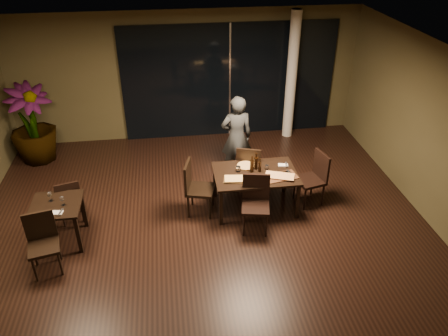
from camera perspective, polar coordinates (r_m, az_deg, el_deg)
ground at (r=7.57m, az=-2.38°, el=-9.21°), size 8.00×8.00×0.00m
wall_back at (r=10.39m, az=-4.92°, el=11.91°), size 8.00×0.10×3.00m
ceiling at (r=6.07m, az=-3.01°, el=13.08°), size 8.00×8.00×0.04m
window_panel at (r=10.45m, az=0.74°, el=11.27°), size 5.00×0.06×2.70m
column at (r=10.41m, az=8.81°, el=11.70°), size 0.24×0.24×3.00m
main_table at (r=7.94m, az=4.11°, el=-1.10°), size 1.50×1.00×0.75m
side_table at (r=7.65m, az=-20.98°, el=-5.22°), size 0.80×0.80×0.75m
chair_main_far at (r=8.46m, az=3.28°, el=0.22°), size 0.59×0.59×1.01m
chair_main_near at (r=7.52m, az=4.16°, el=-4.19°), size 0.55×0.55×1.01m
chair_main_left at (r=7.86m, az=-3.80°, el=-2.27°), size 0.58×0.58×1.04m
chair_main_right at (r=8.31m, az=11.74°, el=-0.98°), size 0.57×0.57×1.03m
chair_side_far at (r=8.12m, az=-19.56°, el=-3.83°), size 0.50×0.50×0.88m
chair_side_near at (r=7.26m, az=-22.62°, el=-8.62°), size 0.54×0.54×0.97m
diner at (r=8.86m, az=1.64°, el=4.09°), size 0.61×0.43×1.75m
potted_plant at (r=10.27m, az=-23.79°, el=5.26°), size 1.33×1.33×1.73m
pizza_board_left at (r=7.67m, az=1.90°, el=-1.54°), size 0.56×0.35×0.01m
pizza_board_right at (r=7.81m, az=7.28°, el=-1.15°), size 0.67×0.42×0.01m
oblong_pizza_left at (r=7.67m, az=1.90°, el=-1.44°), size 0.49×0.27×0.02m
oblong_pizza_right at (r=7.81m, az=7.29°, el=-1.05°), size 0.54×0.38×0.02m
round_pizza at (r=8.09m, az=2.87°, el=0.30°), size 0.32×0.32×0.01m
bottle_a at (r=7.85m, az=3.67°, el=0.52°), size 0.07×0.07×0.32m
bottle_b at (r=7.88m, az=4.70°, el=0.38°), size 0.06×0.06×0.26m
bottle_c at (r=7.94m, az=4.20°, el=0.89°), size 0.07×0.07×0.32m
tumbler_left at (r=7.91m, az=1.88°, el=-0.12°), size 0.08×0.08×0.10m
tumbler_right at (r=8.01m, az=5.61°, el=0.11°), size 0.07×0.07×0.08m
napkin_near at (r=7.95m, az=8.10°, el=-0.62°), size 0.20×0.14×0.01m
napkin_far at (r=8.18m, az=7.72°, el=0.39°), size 0.19×0.13×0.01m
wine_glass_a at (r=7.65m, az=-21.78°, el=-3.50°), size 0.07×0.07×0.16m
wine_glass_b at (r=7.48m, az=-20.34°, el=-4.06°), size 0.07×0.07×0.16m
side_napkin at (r=7.37m, az=-20.99°, el=-5.47°), size 0.20×0.14×0.01m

